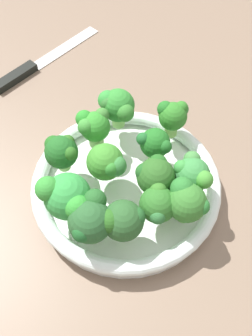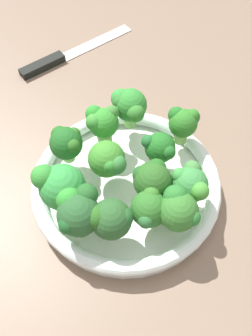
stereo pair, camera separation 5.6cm
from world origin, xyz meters
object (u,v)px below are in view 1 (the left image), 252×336
broccoli_floret_0 (158,205)px  broccoli_floret_8 (155,176)px  broccoli_floret_3 (61,151)px  broccoli_floret_10 (67,197)px  bowl (126,186)px  broccoli_floret_4 (155,144)px  broccoli_floret_6 (93,126)px  broccoli_floret_5 (116,106)px  knife (34,66)px  broccoli_floret_11 (186,200)px  broccoli_floret_12 (192,175)px  broccoli_floret_7 (173,115)px  broccoli_floret_2 (90,220)px  broccoli_floret_1 (122,221)px  broccoli_floret_9 (107,163)px

broccoli_floret_0 → broccoli_floret_8: size_ratio=0.87×
broccoli_floret_3 → broccoli_floret_10: 8.30cm
broccoli_floret_8 → broccoli_floret_10: broccoli_floret_10 is taller
bowl → broccoli_floret_3: size_ratio=4.63×
broccoli_floret_3 → broccoli_floret_4: 13.99cm
bowl → broccoli_floret_6: (8.21, 2.35, 6.16)cm
bowl → broccoli_floret_10: bearing=106.3°
broccoli_floret_5 → knife: size_ratio=0.29×
broccoli_floret_3 → broccoli_floret_6: size_ratio=0.97×
broccoli_floret_10 → broccoli_floret_11: (-5.70, -14.91, -0.21)cm
broccoli_floret_3 → knife: bearing=-1.0°
broccoli_floret_4 → broccoli_floret_6: bearing=54.6°
broccoli_floret_4 → broccoli_floret_8: 6.61cm
broccoli_floret_3 → broccoli_floret_12: size_ratio=0.97×
broccoli_floret_7 → broccoli_floret_10: size_ratio=0.83×
broccoli_floret_6 → broccoli_floret_11: broccoli_floret_11 is taller
bowl → broccoli_floret_6: 10.53cm
broccoli_floret_2 → broccoli_floret_7: size_ratio=1.11×
broccoli_floret_3 → broccoli_floret_7: broccoli_floret_7 is taller
bowl → broccoli_floret_1: broccoli_floret_1 is taller
broccoli_floret_6 → broccoli_floret_12: bearing=-141.0°
broccoli_floret_1 → broccoli_floret_7: broccoli_floret_1 is taller
broccoli_floret_6 → broccoli_floret_10: (-10.95, 7.01, 0.31)cm
broccoli_floret_6 → broccoli_floret_10: bearing=147.4°
broccoli_floret_2 → broccoli_floret_7: 21.74cm
broccoli_floret_5 → broccoli_floret_8: (-14.16, -0.91, -0.21)cm
broccoli_floret_3 → broccoli_floret_5: 11.55cm
broccoli_floret_2 → broccoli_floret_7: broccoli_floret_2 is taller
bowl → broccoli_floret_11: bearing=-146.7°
broccoli_floret_3 → broccoli_floret_11: 19.48cm
broccoli_floret_3 → broccoli_floret_8: bearing=-128.5°
broccoli_floret_6 → bowl: bearing=-164.0°
broccoli_floret_0 → knife: broccoli_floret_0 is taller
broccoli_floret_12 → broccoli_floret_1: bearing=106.8°
broccoli_floret_0 → broccoli_floret_3: 16.30cm
knife → broccoli_floret_12: bearing=-158.0°
broccoli_floret_1 → broccoli_floret_2: bearing=71.0°
broccoli_floret_0 → broccoli_floret_2: bearing=86.7°
broccoli_floret_4 → broccoli_floret_12: 7.83cm
broccoli_floret_1 → broccoli_floret_6: size_ratio=1.03×
broccoli_floret_2 → broccoli_floret_0: bearing=-93.3°
broccoli_floret_11 → broccoli_floret_12: broccoli_floret_11 is taller
broccoli_floret_11 → broccoli_floret_9: bearing=38.8°
bowl → broccoli_floret_0: size_ratio=4.71×
broccoli_floret_2 → broccoli_floret_4: size_ratio=1.28×
broccoli_floret_0 → bowl: bearing=13.9°
broccoli_floret_10 → broccoli_floret_5: bearing=-40.5°
broccoli_floret_5 → broccoli_floret_12: size_ratio=1.10×
bowl → broccoli_floret_8: bearing=-138.5°
broccoli_floret_5 → broccoli_floret_8: bearing=-176.3°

